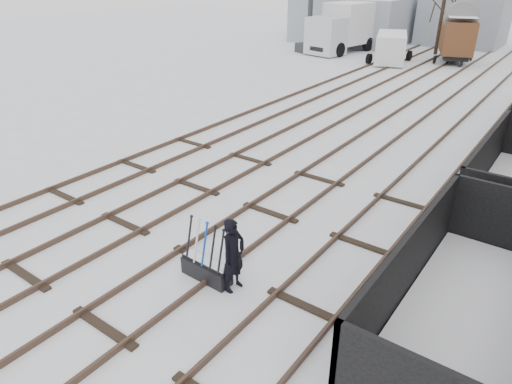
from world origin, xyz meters
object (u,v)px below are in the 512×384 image
ground_frame (207,268)px  lorry (349,26)px  freight_wagon_a (463,319)px  box_van_wagon (458,35)px  crane (311,25)px  worker (233,255)px  panel_van (391,47)px

ground_frame → lorry: (-11.50, 31.14, 1.73)m
ground_frame → freight_wagon_a: bearing=11.5°
box_van_wagon → crane: crane is taller
worker → box_van_wagon: box_van_wagon is taller
ground_frame → crane: bearing=117.4°
lorry → panel_van: lorry is taller
box_van_wagon → panel_van: (-3.93, -2.92, -0.86)m
lorry → panel_van: bearing=-20.3°
worker → freight_wagon_a: (4.67, 0.84, 0.03)m
freight_wagon_a → panel_van: 29.94m
worker → crane: 32.16m
box_van_wagon → worker: bearing=-103.1°
crane → panel_van: bearing=19.3°
freight_wagon_a → lorry: lorry is taller
lorry → ground_frame: bearing=-60.1°
panel_van → box_van_wagon: bearing=16.5°
freight_wagon_a → crane: 33.84m
box_van_wagon → panel_van: size_ratio=0.94×
freight_wagon_a → panel_van: bearing=113.8°
ground_frame → worker: 0.98m
ground_frame → worker: size_ratio=0.83×
lorry → panel_van: size_ratio=1.70×
worker → ground_frame: bearing=99.8°
crane → ground_frame: bearing=-41.9°
ground_frame → lorry: lorry is taller
worker → lorry: size_ratio=0.20×
lorry → panel_van: (4.86, -2.80, -0.91)m
worker → crane: size_ratio=0.21×
lorry → crane: crane is taller
box_van_wagon → ground_frame: bearing=-104.5°
panel_van → crane: bearing=156.9°
ground_frame → panel_van: size_ratio=0.28×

